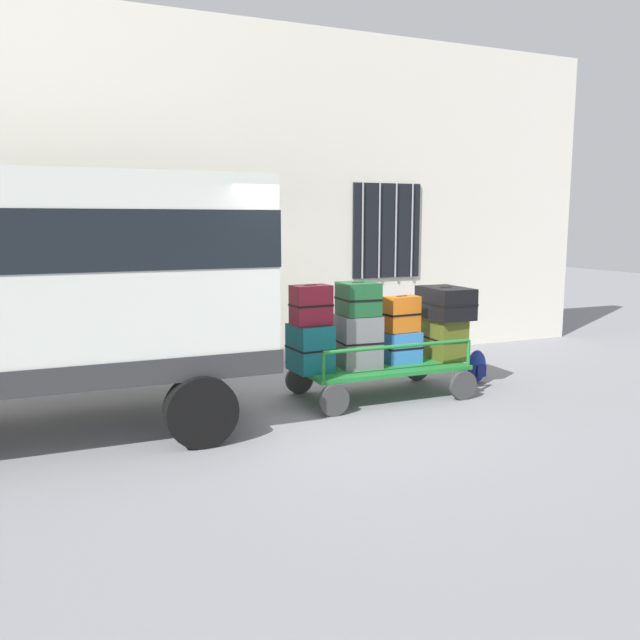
% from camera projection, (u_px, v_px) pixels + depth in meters
% --- Properties ---
extents(ground_plane, '(40.00, 40.00, 0.00)m').
position_uv_depth(ground_plane, '(325.00, 408.00, 7.58)').
color(ground_plane, gray).
extents(building_wall, '(12.00, 0.38, 5.00)m').
position_uv_depth(building_wall, '(252.00, 198.00, 9.68)').
color(building_wall, silver).
rests_on(building_wall, ground).
extents(van, '(4.58, 2.10, 2.61)m').
position_uv_depth(van, '(28.00, 277.00, 6.38)').
color(van, silver).
rests_on(van, ground).
extents(luggage_cart, '(2.09, 1.12, 0.41)m').
position_uv_depth(luggage_cart, '(380.00, 370.00, 8.03)').
color(luggage_cart, '#1E722D').
rests_on(luggage_cart, ground).
extents(cart_railing, '(1.98, 0.98, 0.33)m').
position_uv_depth(cart_railing, '(380.00, 343.00, 7.98)').
color(cart_railing, '#1E722D').
rests_on(cart_railing, luggage_cart).
extents(suitcase_left_bottom, '(0.46, 0.54, 0.56)m').
position_uv_depth(suitcase_left_bottom, '(310.00, 348.00, 7.63)').
color(suitcase_left_bottom, '#0F5960').
rests_on(suitcase_left_bottom, luggage_cart).
extents(suitcase_left_middle, '(0.47, 0.33, 0.47)m').
position_uv_depth(suitcase_left_middle, '(311.00, 305.00, 7.53)').
color(suitcase_left_middle, maroon).
rests_on(suitcase_left_middle, suitcase_left_bottom).
extents(suitcase_midleft_bottom, '(0.52, 0.55, 0.63)m').
position_uv_depth(suitcase_midleft_bottom, '(357.00, 341.00, 7.87)').
color(suitcase_midleft_bottom, slate).
rests_on(suitcase_midleft_bottom, luggage_cart).
extents(suitcase_midleft_middle, '(0.45, 0.50, 0.40)m').
position_uv_depth(suitcase_midleft_middle, '(358.00, 299.00, 7.78)').
color(suitcase_midleft_middle, '#194C28').
rests_on(suitcase_midleft_middle, suitcase_midleft_bottom).
extents(suitcase_center_bottom, '(0.46, 0.29, 0.38)m').
position_uv_depth(suitcase_center_bottom, '(402.00, 347.00, 8.12)').
color(suitcase_center_bottom, '#3372C6').
rests_on(suitcase_center_bottom, luggage_cart).
extents(suitcase_center_middle, '(0.46, 0.30, 0.45)m').
position_uv_depth(suitcase_center_middle, '(402.00, 314.00, 8.08)').
color(suitcase_center_middle, orange).
rests_on(suitcase_center_middle, suitcase_center_bottom).
extents(suitcase_midright_bottom, '(0.41, 0.65, 0.52)m').
position_uv_depth(suitcase_midright_bottom, '(444.00, 338.00, 8.35)').
color(suitcase_midright_bottom, '#4C5119').
rests_on(suitcase_midright_bottom, luggage_cart).
extents(suitcase_midright_middle, '(0.51, 0.76, 0.40)m').
position_uv_depth(suitcase_midright_middle, '(445.00, 303.00, 8.27)').
color(suitcase_midright_middle, black).
rests_on(suitcase_midright_middle, suitcase_midright_bottom).
extents(backpack, '(0.27, 0.22, 0.44)m').
position_uv_depth(backpack, '(477.00, 367.00, 8.76)').
color(backpack, navy).
rests_on(backpack, ground).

